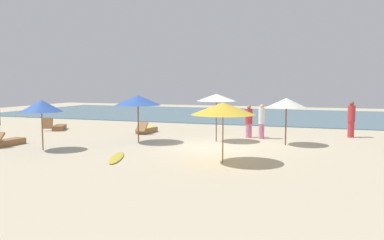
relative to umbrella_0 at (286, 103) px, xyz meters
name	(u,v)px	position (x,y,z in m)	size (l,w,h in m)	color
ground_plane	(213,147)	(-2.94, -1.75, -1.92)	(60.00, 60.00, 0.00)	beige
ocean_water	(270,116)	(-2.94, 15.25, -1.89)	(48.00, 16.00, 0.06)	slate
umbrella_0	(286,103)	(0.00, 0.00, 0.00)	(1.81, 1.81, 2.14)	brown
umbrella_1	(41,106)	(-9.47, -4.80, -0.06)	(1.74, 1.74, 2.12)	olive
umbrella_2	(138,100)	(-6.66, -1.56, 0.08)	(2.16, 2.16, 2.24)	brown
umbrella_3	(216,97)	(-3.27, -0.02, 0.20)	(1.87, 1.87, 2.30)	brown
umbrella_4	(223,109)	(-1.65, -4.83, 0.01)	(2.26, 2.26, 2.14)	olive
lounger_0	(7,142)	(-11.79, -4.38, -1.75)	(0.69, 1.73, 0.68)	olive
lounger_1	(58,127)	(-13.44, 1.23, -1.75)	(1.28, 1.71, 0.75)	brown
lounger_3	(146,130)	(-7.84, 1.72, -1.75)	(0.68, 1.73, 0.67)	olive
person_0	(262,121)	(-1.37, 1.63, -1.04)	(0.36, 0.36, 1.75)	#D17299
person_2	(249,121)	(-2.06, 1.85, -1.08)	(0.48, 0.48, 1.68)	#D17299
person_3	(351,119)	(2.91, 3.69, -0.98)	(0.53, 0.53, 1.87)	#BF3338
surfboard	(116,158)	(-5.62, -5.37, -1.89)	(1.29, 2.34, 0.07)	gold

